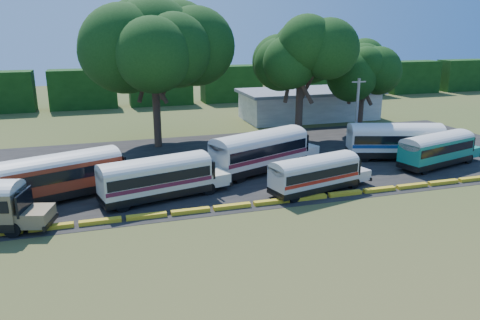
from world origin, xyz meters
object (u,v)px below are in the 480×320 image
object	(u,v)px
bus_cream_west	(158,176)
bus_white_red	(316,172)
bus_red	(64,173)
tree_west	(153,43)
bus_teal	(438,148)

from	to	relation	value
bus_cream_west	bus_white_red	xyz separation A→B (m)	(11.85, -2.00, -0.20)
bus_red	bus_white_red	bearing A→B (deg)	-32.85
tree_west	bus_teal	bearing A→B (deg)	-32.68
bus_white_red	bus_teal	world-z (taller)	bus_teal
bus_red	bus_cream_west	world-z (taller)	bus_red
bus_red	bus_teal	distance (m)	32.18
bus_red	bus_teal	xyz separation A→B (m)	(32.16, -1.29, -0.21)
bus_cream_west	tree_west	world-z (taller)	tree_west
bus_white_red	tree_west	world-z (taller)	tree_west
bus_red	bus_teal	bearing A→B (deg)	-22.18
bus_cream_west	tree_west	xyz separation A→B (m)	(2.06, 16.01, 8.95)
bus_white_red	tree_west	size ratio (longest dim) A/B	0.59
bus_red	tree_west	world-z (taller)	tree_west
tree_west	bus_white_red	bearing A→B (deg)	-61.46
bus_white_red	bus_teal	bearing A→B (deg)	-1.53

